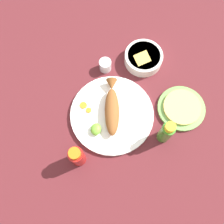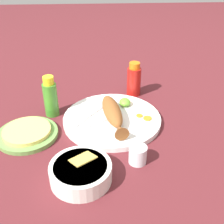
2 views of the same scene
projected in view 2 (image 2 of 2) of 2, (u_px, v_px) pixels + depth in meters
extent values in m
plane|color=#561E23|center=(112.00, 121.00, 0.95)|extent=(4.00, 4.00, 0.00)
cylinder|color=white|center=(112.00, 119.00, 0.95)|extent=(0.33, 0.33, 0.02)
ellipsoid|color=brown|center=(112.00, 111.00, 0.93)|extent=(0.20, 0.09, 0.05)
cone|color=brown|center=(120.00, 130.00, 0.84)|extent=(0.05, 0.05, 0.05)
cube|color=silver|center=(104.00, 120.00, 0.92)|extent=(0.07, 0.10, 0.00)
cube|color=silver|center=(79.00, 130.00, 0.88)|extent=(0.05, 0.07, 0.00)
cube|color=silver|center=(95.00, 112.00, 0.97)|extent=(0.10, 0.08, 0.00)
cube|color=silver|center=(77.00, 124.00, 0.91)|extent=(0.07, 0.06, 0.00)
cylinder|color=orange|center=(147.00, 118.00, 0.93)|extent=(0.03, 0.03, 0.00)
cylinder|color=orange|center=(140.00, 116.00, 0.94)|extent=(0.02, 0.02, 0.00)
ellipsoid|color=#6BB233|center=(125.00, 102.00, 1.00)|extent=(0.05, 0.04, 0.03)
cylinder|color=#B21914|center=(134.00, 82.00, 1.09)|extent=(0.05, 0.05, 0.11)
cylinder|color=orange|center=(135.00, 66.00, 1.06)|extent=(0.04, 0.04, 0.02)
cylinder|color=#3D8428|center=(51.00, 100.00, 0.96)|extent=(0.05, 0.05, 0.12)
cylinder|color=yellow|center=(48.00, 80.00, 0.92)|extent=(0.04, 0.04, 0.03)
cylinder|color=silver|center=(138.00, 155.00, 0.77)|extent=(0.05, 0.05, 0.05)
cylinder|color=white|center=(137.00, 158.00, 0.78)|extent=(0.04, 0.04, 0.02)
cylinder|color=white|center=(81.00, 172.00, 0.71)|extent=(0.16, 0.16, 0.05)
cylinder|color=olive|center=(80.00, 168.00, 0.71)|extent=(0.14, 0.14, 0.02)
cube|color=gold|center=(81.00, 157.00, 0.72)|extent=(0.09, 0.09, 0.02)
cylinder|color=#6B9E4C|center=(28.00, 134.00, 0.88)|extent=(0.19, 0.19, 0.01)
cylinder|color=#E0C666|center=(27.00, 131.00, 0.87)|extent=(0.15, 0.15, 0.01)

